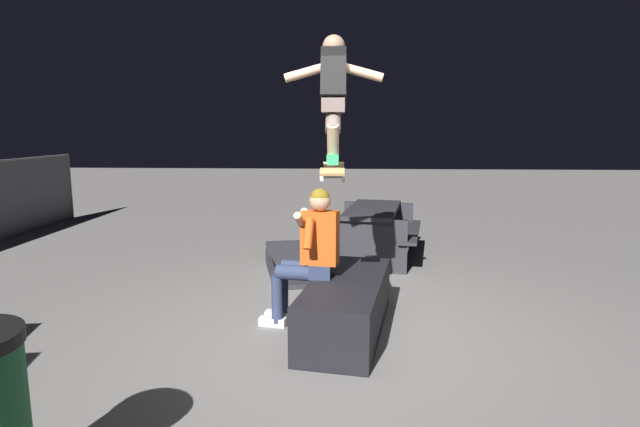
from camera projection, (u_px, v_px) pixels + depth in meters
name	position (u px, v px, depth m)	size (l,w,h in m)	color
ground_plane	(345.00, 336.00, 4.64)	(40.00, 40.00, 0.00)	slate
ledge_box_main	(347.00, 306.00, 4.73)	(1.73, 0.64, 0.50)	black
person_sitting_on_ledge	(309.00, 250.00, 4.79)	(0.60, 0.78, 1.34)	#2D3856
skateboard	(333.00, 171.00, 4.52)	(1.02, 0.22, 0.13)	#AD8451
skater_airborne	(333.00, 93.00, 4.46)	(0.62, 0.89, 1.12)	#2D9E66
kicker_ramp	(296.00, 269.00, 6.62)	(1.41, 0.99, 0.43)	#28282D
picnic_table_back	(373.00, 225.00, 7.41)	(1.90, 1.60, 0.75)	#28282D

